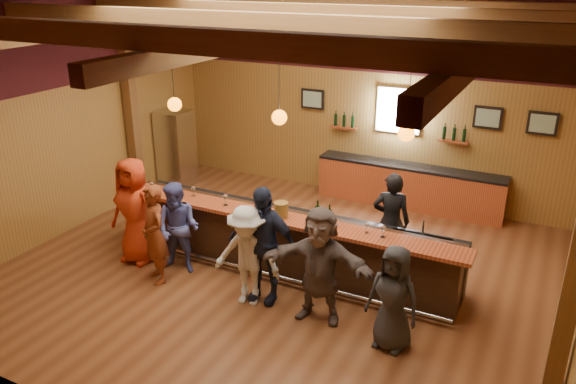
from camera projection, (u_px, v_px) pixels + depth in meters
name	position (u px, v px, depth m)	size (l,w,h in m)	color
room	(281.00, 84.00, 8.53)	(9.04, 9.00, 4.52)	brown
bar_counter	(285.00, 240.00, 9.59)	(6.30, 1.07, 1.11)	black
back_bar_cabinet	(409.00, 186.00, 12.08)	(4.00, 0.52, 0.95)	maroon
window	(399.00, 110.00, 11.85)	(0.95, 0.09, 0.95)	silver
framed_pictures	(440.00, 113.00, 11.47)	(5.35, 0.05, 0.45)	black
wine_shelves	(396.00, 131.00, 11.96)	(3.00, 0.18, 0.30)	maroon
pendant_lights	(279.00, 117.00, 8.67)	(4.24, 0.24, 1.37)	black
stainless_fridge	(176.00, 149.00, 13.20)	(0.70, 0.70, 1.80)	silver
customer_orange	(135.00, 211.00, 9.69)	(0.93, 0.60, 1.90)	red
customer_redvest	(154.00, 234.00, 9.07)	(0.61, 0.40, 1.68)	maroon
customer_denim	(178.00, 228.00, 9.38)	(0.77, 0.60, 1.59)	#5058A0
customer_white	(247.00, 256.00, 8.46)	(1.04, 0.60, 1.62)	beige
customer_navy	(263.00, 245.00, 8.50)	(1.11, 0.46, 1.89)	#1A1F34
customer_brown	(320.00, 265.00, 8.04)	(1.65, 0.53, 1.78)	#5E504B
customer_dark	(393.00, 298.00, 7.47)	(0.74, 0.48, 1.51)	#28282A
bartender	(391.00, 222.00, 9.46)	(0.63, 0.42, 1.74)	black
ice_bucket	(281.00, 210.00, 9.01)	(0.23, 0.23, 0.25)	brown
bottle_a	(318.00, 214.00, 8.81)	(0.08, 0.08, 0.37)	black
bottle_b	(329.00, 216.00, 8.76)	(0.07, 0.07, 0.33)	black
glass_a	(152.00, 184.00, 10.07)	(0.08, 0.08, 0.18)	silver
glass_b	(167.00, 189.00, 9.88)	(0.07, 0.07, 0.17)	silver
glass_c	(193.00, 189.00, 9.84)	(0.08, 0.08, 0.18)	silver
glass_d	(225.00, 197.00, 9.45)	(0.09, 0.09, 0.20)	silver
glass_e	(266.00, 208.00, 9.12)	(0.07, 0.07, 0.16)	silver
glass_f	(331.00, 221.00, 8.61)	(0.08, 0.08, 0.18)	silver
glass_g	(367.00, 226.00, 8.47)	(0.07, 0.07, 0.16)	silver
glass_h	(383.00, 229.00, 8.33)	(0.08, 0.08, 0.19)	silver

